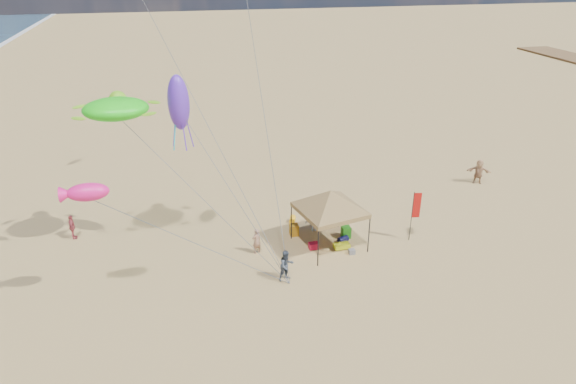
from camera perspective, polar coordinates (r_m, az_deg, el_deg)
name	(u,v)px	position (r m, az deg, el deg)	size (l,w,h in m)	color
ground	(302,289)	(25.98, 1.54, -10.79)	(280.00, 280.00, 0.00)	tan
canopy_tent	(331,193)	(28.02, 4.80, -0.08)	(6.35, 6.35, 4.01)	black
feather_flag	(415,208)	(29.91, 14.10, -1.79)	(0.47, 0.10, 3.11)	black
cooler_red	(314,246)	(29.09, 2.88, -6.05)	(0.54, 0.38, 0.38)	red
cooler_blue	(351,214)	(32.68, 7.10, -2.48)	(0.54, 0.38, 0.38)	#111790
bag_navy	(343,239)	(29.88, 6.20, -5.29)	(0.36, 0.36, 0.60)	#0D0D3B
bag_orange	(292,219)	(31.85, 0.50, -3.08)	(0.36, 0.36, 0.60)	#FDB10E
chair_green	(346,232)	(30.28, 6.52, -4.49)	(0.50, 0.50, 0.70)	#248618
chair_yellow	(294,230)	(30.33, 0.68, -4.26)	(0.50, 0.50, 0.70)	orange
crate_grey	(352,252)	(28.84, 7.17, -6.66)	(0.34, 0.30, 0.28)	slate
beach_cart	(342,246)	(29.20, 6.04, -6.02)	(0.90, 0.50, 0.24)	#C4D117
person_near_a	(257,241)	(28.46, -3.54, -5.49)	(0.55, 0.36, 1.52)	tan
person_near_b	(286,265)	(26.15, -0.18, -8.25)	(0.83, 0.64, 1.70)	#3C4552
person_near_c	(314,219)	(30.65, 2.93, -3.01)	(1.03, 0.59, 1.59)	white
person_far_a	(72,227)	(32.35, -23.06, -3.64)	(0.89, 0.37, 1.52)	#B8464F
person_far_c	(479,171)	(39.47, 20.62, 2.18)	(1.69, 0.54, 1.82)	tan
turtle_kite	(116,109)	(27.14, -18.77, 8.82)	(3.27, 2.62, 1.09)	#23F518
fish_kite	(88,192)	(23.40, -21.54, -0.01)	(1.78, 0.89, 0.79)	#FF1B86
squid_kite	(179,103)	(26.40, -12.18, 9.78)	(1.09, 1.09, 2.82)	#622DD8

